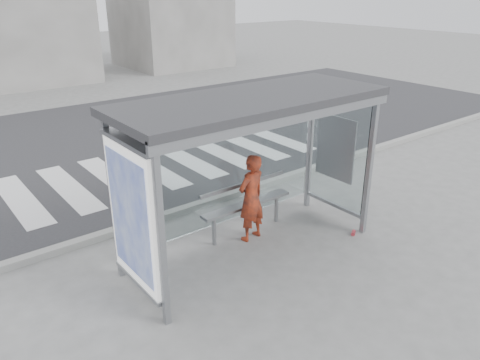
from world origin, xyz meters
name	(u,v)px	position (x,y,z in m)	size (l,w,h in m)	color
ground	(252,252)	(0.00, 0.00, 0.00)	(80.00, 80.00, 0.00)	slate
road	(92,146)	(0.00, 7.00, 0.00)	(30.00, 10.00, 0.01)	#2A2A2D
curb	(189,208)	(0.00, 1.95, 0.06)	(30.00, 0.18, 0.12)	gray
crosswalk	(169,163)	(1.00, 4.50, 0.00)	(7.55, 3.00, 0.00)	silver
bus_shelter	(231,142)	(-0.37, 0.06, 1.98)	(4.25, 1.65, 2.62)	gray
person	(251,198)	(0.28, 0.36, 0.77)	(0.56, 0.37, 1.55)	orange
bench	(246,204)	(0.35, 0.58, 0.56)	(1.82, 0.22, 0.94)	slate
soda_can	(353,233)	(1.80, -0.67, 0.04)	(0.07, 0.07, 0.13)	#D33E48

